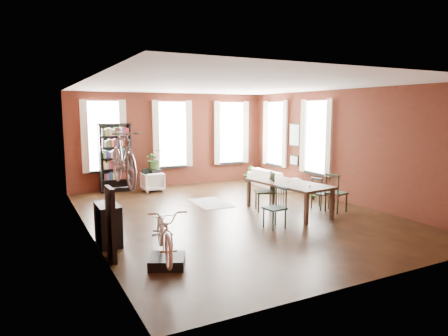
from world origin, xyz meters
TOP-DOWN VIEW (x-y plane):
  - room at (0.25, 0.62)m, footprint 9.00×9.04m
  - dining_table at (1.33, -0.47)m, footprint 1.33×2.42m
  - dining_chair_a at (0.23, -1.47)m, footprint 0.45×0.45m
  - dining_chair_b at (0.89, -0.05)m, footprint 0.61×0.61m
  - dining_chair_c at (2.48, -0.98)m, footprint 0.54×0.54m
  - dining_chair_d at (2.34, -0.54)m, footprint 0.45×0.45m
  - bookshelf at (-2.00, 4.30)m, footprint 1.00×0.32m
  - white_armchair at (-0.94, 3.82)m, footprint 0.66×0.62m
  - cream_sofa at (2.95, 2.60)m, footprint 0.61×2.08m
  - striped_rug at (-0.01, 1.35)m, footprint 0.94×1.46m
  - bike_trainer at (-2.63, -2.50)m, footprint 0.78×0.78m
  - bike_wall_rack at (-3.40, -1.80)m, footprint 0.16×0.60m
  - console_table at (-3.28, -0.90)m, footprint 0.40×0.80m
  - plant_stand at (-0.80, 4.01)m, footprint 0.38×0.38m
  - plant_by_sofa at (2.70, 3.84)m, footprint 0.44×0.67m
  - plant_small at (2.89, 0.41)m, footprint 0.30×0.48m
  - bicycle_floor at (-2.67, -2.49)m, footprint 0.75×0.99m
  - bicycle_hung at (-3.15, -1.80)m, footprint 0.47×1.00m
  - plant_on_stand at (-0.79, 4.03)m, footprint 0.69×0.75m

SIDE VIEW (x-z plane):
  - striped_rug at x=-0.01m, z-range 0.00..0.01m
  - plant_small at x=2.89m, z-range 0.00..0.16m
  - bike_trainer at x=-2.63m, z-range 0.00..0.17m
  - plant_by_sofa at x=2.70m, z-range 0.00..0.28m
  - white_armchair at x=-0.94m, z-range 0.00..0.68m
  - plant_stand at x=-0.80m, z-range 0.00..0.68m
  - dining_table at x=1.33m, z-range 0.00..0.79m
  - console_table at x=-3.28m, z-range 0.00..0.80m
  - cream_sofa at x=2.95m, z-range 0.00..0.81m
  - dining_chair_d at x=2.34m, z-range 0.00..0.85m
  - dining_chair_a at x=0.23m, z-range 0.00..0.91m
  - dining_chair_c at x=2.48m, z-range 0.00..0.99m
  - dining_chair_b at x=0.89m, z-range 0.00..1.02m
  - bike_wall_rack at x=-3.40m, z-range 0.00..1.30m
  - plant_on_stand at x=-0.79m, z-range 0.68..1.21m
  - bicycle_floor at x=-2.67m, z-range 0.17..1.86m
  - bookshelf at x=-2.00m, z-range 0.00..2.20m
  - bicycle_hung at x=-3.15m, z-range 1.30..2.96m
  - room at x=0.25m, z-range 0.53..3.75m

